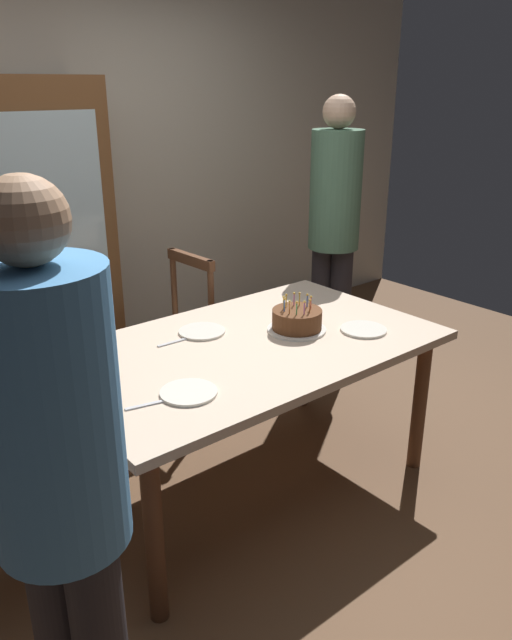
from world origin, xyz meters
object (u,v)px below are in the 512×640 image
at_px(plate_far_side, 202,331).
at_px(chair_spindle_back, 170,342).
at_px(dining_table, 248,360).
at_px(person_celebrant, 60,486).
at_px(birthday_cake, 297,321).
at_px(china_cabinet, 15,251).
at_px(plate_near_guest, 364,329).
at_px(plate_near_celebrant, 189,392).
at_px(person_guest, 334,223).

bearing_deg(plate_far_side, chair_spindle_back, 72.81).
bearing_deg(dining_table, person_celebrant, -147.19).
height_order(birthday_cake, china_cabinet, china_cabinet).
bearing_deg(chair_spindle_back, person_celebrant, -128.65).
bearing_deg(china_cabinet, birthday_cake, -64.87).
distance_m(birthday_cake, plate_far_side, 0.45).
bearing_deg(china_cabinet, chair_spindle_back, -51.29).
distance_m(dining_table, plate_near_guest, 0.58).
bearing_deg(chair_spindle_back, china_cabinet, 128.71).
height_order(plate_near_celebrant, chair_spindle_back, chair_spindle_back).
height_order(dining_table, birthday_cake, birthday_cake).
height_order(birthday_cake, person_celebrant, person_celebrant).
relative_size(plate_near_guest, person_guest, 0.12).
distance_m(person_celebrant, china_cabinet, 2.43).
distance_m(dining_table, china_cabinet, 1.65).
distance_m(plate_far_side, chair_spindle_back, 0.71).
height_order(plate_near_guest, person_guest, person_guest).
xyz_separation_m(dining_table, plate_near_celebrant, (-0.48, -0.23, 0.09)).
bearing_deg(birthday_cake, person_guest, 35.55).
bearing_deg(birthday_cake, china_cabinet, 115.13).
xyz_separation_m(dining_table, birthday_cake, (0.27, -0.03, 0.13)).
bearing_deg(birthday_cake, plate_near_guest, -39.80).
bearing_deg(person_celebrant, plate_near_guest, 17.22).
relative_size(person_guest, china_cabinet, 0.95).
distance_m(plate_near_celebrant, plate_far_side, 0.61).
bearing_deg(birthday_cake, plate_near_celebrant, -164.84).
xyz_separation_m(person_guest, china_cabinet, (-1.70, 0.91, -0.08)).
height_order(plate_near_guest, person_celebrant, person_celebrant).
relative_size(person_celebrant, china_cabinet, 0.89).
height_order(plate_far_side, chair_spindle_back, chair_spindle_back).
relative_size(plate_near_celebrant, plate_near_guest, 1.00).
bearing_deg(person_celebrant, china_cabinet, 72.95).
bearing_deg(dining_table, person_guest, 27.89).
distance_m(plate_near_celebrant, plate_near_guest, 0.99).
relative_size(chair_spindle_back, person_celebrant, 0.56).
bearing_deg(person_celebrant, plate_near_celebrant, 36.73).
bearing_deg(chair_spindle_back, dining_table, -96.88).
distance_m(birthday_cake, chair_spindle_back, 0.96).
distance_m(person_guest, china_cabinet, 1.93).
bearing_deg(china_cabinet, plate_near_guest, -61.10).
xyz_separation_m(dining_table, plate_near_guest, (0.52, -0.23, 0.09)).
relative_size(birthday_cake, plate_far_side, 1.27).
xyz_separation_m(chair_spindle_back, person_guest, (1.13, -0.19, 0.57)).
bearing_deg(china_cabinet, person_celebrant, -107.05).
relative_size(birthday_cake, chair_spindle_back, 0.29).
bearing_deg(chair_spindle_back, plate_near_guest, -68.85).
distance_m(dining_table, plate_far_side, 0.27).
bearing_deg(plate_near_celebrant, chair_spindle_back, 61.83).
bearing_deg(plate_near_celebrant, plate_far_side, 50.36).
bearing_deg(plate_near_celebrant, birthday_cake, 15.16).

